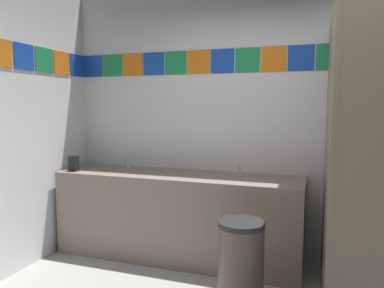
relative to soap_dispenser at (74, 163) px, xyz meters
The scene contains 7 objects.
wall_back 2.21m from the soap_dispenser, 14.41° to the left, with size 4.56×0.09×2.84m.
vanity_counter 1.21m from the soap_dispenser, ahead, with size 2.45×0.62×0.85m.
faucet_left 0.55m from the soap_dispenser, 30.66° to the left, with size 0.04×0.10×0.14m.
faucet_right 1.72m from the soap_dispenser, ahead, with size 0.04×0.10×0.14m.
soap_dispenser is the anchor object (origin of this frame).
stall_divider 2.69m from the soap_dispenser, ahead, with size 0.92×1.34×2.22m.
trash_bin 2.05m from the soap_dispenser, 16.48° to the right, with size 0.35×0.35×0.68m.
Camera 1 is at (0.29, -1.94, 1.53)m, focal length 34.10 mm.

